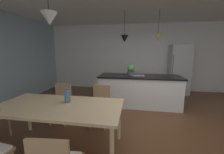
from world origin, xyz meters
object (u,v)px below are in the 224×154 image
Objects in this scene: chair_far_right at (100,104)px; chair_far_left at (61,102)px; vase_on_dining_table at (67,96)px; dining_table at (59,109)px; kitchen_island at (139,90)px; potted_plant_on_island at (131,70)px; refrigerator at (179,70)px.

chair_far_right is 0.90m from chair_far_left.
chair_far_left is (-0.90, -0.00, 0.00)m from chair_far_right.
vase_on_dining_table is (-0.37, -0.71, 0.39)m from chair_far_right.
chair_far_left reaches higher than dining_table.
potted_plant_on_island is (-0.25, 0.00, 0.60)m from kitchen_island.
chair_far_left is at bearing -180.00° from chair_far_right.
chair_far_right and chair_far_left have the same top height.
chair_far_right is at bearing -130.52° from refrigerator.
refrigerator is (2.38, 2.79, 0.45)m from chair_far_right.
chair_far_right is at bearing 61.87° from dining_table.
vase_on_dining_table is at bearing -117.42° from chair_far_right.
chair_far_left is 0.97m from vase_on_dining_table.
dining_table is 2.51m from kitchen_island.
chair_far_right is 0.89m from vase_on_dining_table.
chair_far_right is 1.54m from potted_plant_on_island.
chair_far_left is 3.84× the size of vase_on_dining_table.
chair_far_right is at bearing -115.65° from potted_plant_on_island.
kitchen_island reaches higher than chair_far_right.
refrigerator reaches higher than chair_far_left.
refrigerator is at bearing 44.74° from kitchen_island.
kitchen_island is (1.77, 1.29, -0.01)m from chair_far_left.
potted_plant_on_island is at bearing 180.00° from kitchen_island.
vase_on_dining_table is (-0.98, -1.99, -0.19)m from potted_plant_on_island.
vase_on_dining_table reaches higher than dining_table.
kitchen_island is at bearing -135.26° from refrigerator.
kitchen_island is 0.65m from potted_plant_on_island.
chair_far_right is 1.55m from kitchen_island.
kitchen_island is (0.87, 1.29, -0.01)m from chair_far_right.
vase_on_dining_table is at bearing -116.28° from potted_plant_on_island.
potted_plant_on_island is (-1.77, -1.50, 0.14)m from refrigerator.
chair_far_left is at bearing -143.98° from kitchen_island.
vase_on_dining_table is at bearing 58.30° from dining_table.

